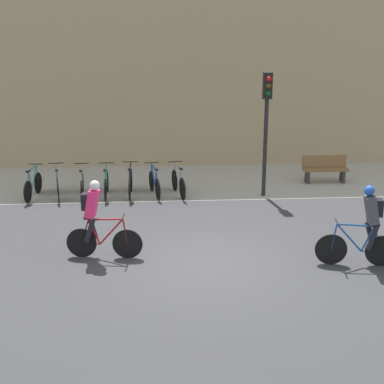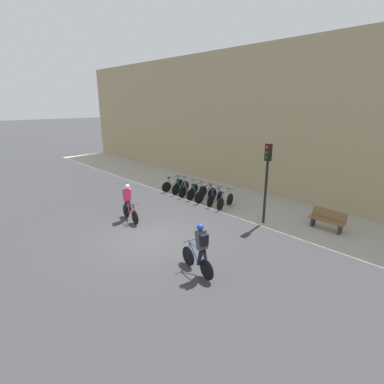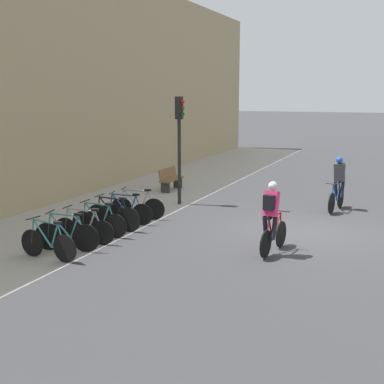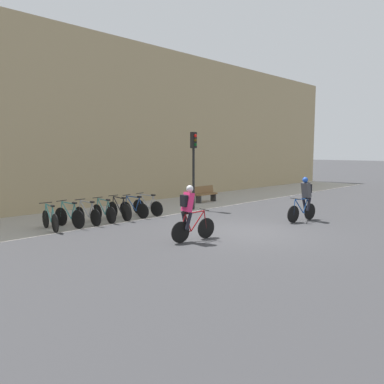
{
  "view_description": "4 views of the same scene",
  "coord_description": "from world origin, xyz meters",
  "views": [
    {
      "loc": [
        -1.05,
        -10.63,
        4.77
      ],
      "look_at": [
        -0.23,
        1.34,
        1.22
      ],
      "focal_mm": 50.0,
      "sensor_mm": 36.0,
      "label": 1
    },
    {
      "loc": [
        9.53,
        -6.41,
        5.43
      ],
      "look_at": [
        -0.06,
        2.44,
        1.51
      ],
      "focal_mm": 28.0,
      "sensor_mm": 36.0,
      "label": 2
    },
    {
      "loc": [
        -14.58,
        -2.49,
        3.81
      ],
      "look_at": [
        -1.32,
        2.97,
        1.16
      ],
      "focal_mm": 50.0,
      "sensor_mm": 36.0,
      "label": 3
    },
    {
      "loc": [
        -10.45,
        -7.77,
        2.84
      ],
      "look_at": [
        -0.6,
        2.18,
        1.29
      ],
      "focal_mm": 35.0,
      "sensor_mm": 36.0,
      "label": 4
    }
  ],
  "objects": [
    {
      "name": "parked_bike_5",
      "position": [
        -1.13,
        5.16,
        0.39
      ],
      "size": [
        0.49,
        1.61,
        0.96
      ],
      "color": "black",
      "rests_on": "ground"
    },
    {
      "name": "parked_bike_6",
      "position": [
        -0.39,
        5.16,
        0.4
      ],
      "size": [
        0.5,
        1.68,
        0.97
      ],
      "color": "black",
      "rests_on": "ground"
    },
    {
      "name": "cyclist_pink",
      "position": [
        -2.4,
        0.47,
        0.95
      ],
      "size": [
        1.69,
        0.5,
        1.78
      ],
      "color": "black",
      "rests_on": "ground"
    },
    {
      "name": "ground",
      "position": [
        0.0,
        0.0,
        0.0
      ],
      "size": [
        200.0,
        200.0,
        0.0
      ],
      "primitive_type": "plane",
      "color": "#333335"
    },
    {
      "name": "parked_bike_3",
      "position": [
        -2.59,
        5.16,
        0.4
      ],
      "size": [
        0.46,
        1.67,
        0.97
      ],
      "color": "black",
      "rests_on": "ground"
    },
    {
      "name": "kerb_strip",
      "position": [
        0.0,
        6.75,
        0.0
      ],
      "size": [
        44.0,
        4.5,
        0.01
      ],
      "primitive_type": "cube",
      "color": "#A39E93",
      "rests_on": "ground"
    },
    {
      "name": "parked_bike_0",
      "position": [
        -4.79,
        5.16,
        0.4
      ],
      "size": [
        0.46,
        1.66,
        0.96
      ],
      "color": "black",
      "rests_on": "ground"
    },
    {
      "name": "parked_bike_1",
      "position": [
        -4.06,
        5.16,
        0.41
      ],
      "size": [
        0.49,
        1.66,
        0.98
      ],
      "color": "black",
      "rests_on": "ground"
    },
    {
      "name": "cyclist_grey",
      "position": [
        3.34,
        -0.34,
        0.95
      ],
      "size": [
        1.73,
        0.52,
        1.78
      ],
      "color": "black",
      "rests_on": "ground"
    },
    {
      "name": "building_facade",
      "position": [
        0.0,
        9.3,
        4.33
      ],
      "size": [
        44.0,
        0.6,
        8.67
      ],
      "primitive_type": "cube",
      "color": "tan",
      "rests_on": "ground"
    },
    {
      "name": "traffic_light_pole",
      "position": [
        2.2,
        4.89,
        2.57
      ],
      "size": [
        0.26,
        0.3,
        3.71
      ],
      "color": "black",
      "rests_on": "ground"
    },
    {
      "name": "bench",
      "position": [
        4.55,
        6.32,
        0.46
      ],
      "size": [
        1.5,
        0.44,
        0.89
      ],
      "color": "brown",
      "rests_on": "ground"
    },
    {
      "name": "parked_bike_2",
      "position": [
        -3.32,
        5.16,
        0.39
      ],
      "size": [
        0.46,
        1.71,
        0.96
      ],
      "color": "black",
      "rests_on": "ground"
    },
    {
      "name": "parked_bike_4",
      "position": [
        -1.86,
        5.16,
        0.41
      ],
      "size": [
        0.46,
        1.73,
        0.99
      ],
      "color": "black",
      "rests_on": "ground"
    }
  ]
}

